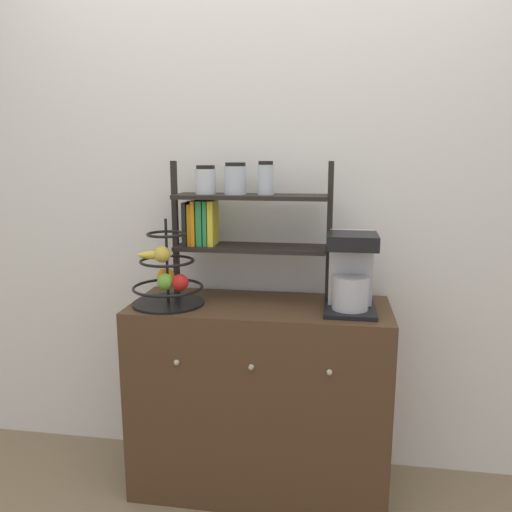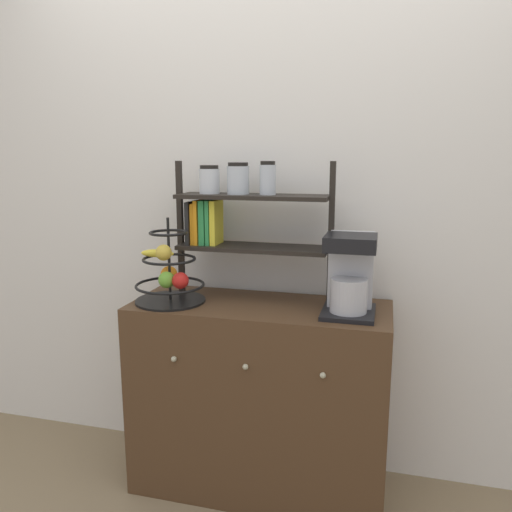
{
  "view_description": "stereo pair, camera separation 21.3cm",
  "coord_description": "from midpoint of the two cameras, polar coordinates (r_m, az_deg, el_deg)",
  "views": [
    {
      "loc": [
        0.31,
        -1.84,
        1.5
      ],
      "look_at": [
        -0.02,
        0.22,
        1.09
      ],
      "focal_mm": 35.0,
      "sensor_mm": 36.0,
      "label": 1
    },
    {
      "loc": [
        0.51,
        -1.8,
        1.5
      ],
      "look_at": [
        -0.02,
        0.22,
        1.09
      ],
      "focal_mm": 35.0,
      "sensor_mm": 36.0,
      "label": 2
    }
  ],
  "objects": [
    {
      "name": "coffee_maker",
      "position": [
        2.09,
        7.93,
        -1.82
      ],
      "size": [
        0.21,
        0.25,
        0.33
      ],
      "color": "black",
      "rests_on": "sideboard"
    },
    {
      "name": "fruit_stand",
      "position": [
        2.2,
        -12.85,
        -2.46
      ],
      "size": [
        0.31,
        0.31,
        0.38
      ],
      "color": "black",
      "rests_on": "sideboard"
    },
    {
      "name": "shelf_hutch",
      "position": [
        2.22,
        -5.44,
        5.04
      ],
      "size": [
        0.72,
        0.2,
        0.62
      ],
      "color": "black",
      "rests_on": "sideboard"
    },
    {
      "name": "wall_back",
      "position": [
        2.36,
        -1.18,
        6.3
      ],
      "size": [
        7.0,
        0.05,
        2.6
      ],
      "primitive_type": "cube",
      "color": "silver",
      "rests_on": "ground_plane"
    },
    {
      "name": "sideboard",
      "position": [
        2.34,
        -2.29,
        -15.86
      ],
      "size": [
        1.12,
        0.47,
        0.87
      ],
      "color": "#4C331E",
      "rests_on": "ground_plane"
    }
  ]
}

